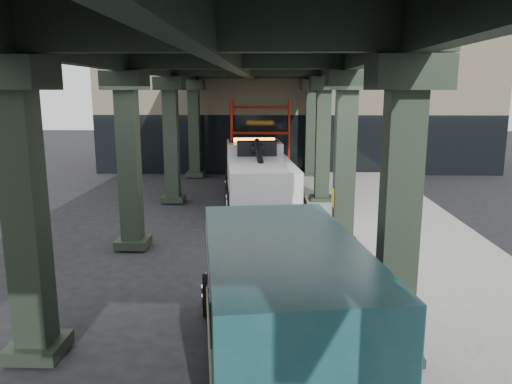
# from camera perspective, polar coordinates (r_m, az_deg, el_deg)

# --- Properties ---
(ground) EXTENTS (90.00, 90.00, 0.00)m
(ground) POSITION_cam_1_polar(r_m,az_deg,el_deg) (12.56, -0.98, -9.42)
(ground) COLOR black
(ground) RESTS_ON ground
(sidewalk) EXTENTS (5.00, 40.00, 0.15)m
(sidewalk) POSITION_cam_1_polar(r_m,az_deg,el_deg) (14.93, 17.03, -6.18)
(sidewalk) COLOR gray
(sidewalk) RESTS_ON ground
(lane_stripe) EXTENTS (0.12, 38.00, 0.01)m
(lane_stripe) POSITION_cam_1_polar(r_m,az_deg,el_deg) (14.47, 6.18, -6.58)
(lane_stripe) COLOR silver
(lane_stripe) RESTS_ON ground
(viaduct) EXTENTS (7.40, 32.00, 6.40)m
(viaduct) POSITION_cam_1_polar(r_m,az_deg,el_deg) (13.78, -2.38, 15.57)
(viaduct) COLOR black
(viaduct) RESTS_ON ground
(building) EXTENTS (22.00, 10.00, 8.00)m
(building) POSITION_cam_1_polar(r_m,az_deg,el_deg) (31.75, 4.41, 10.64)
(building) COLOR #C6B793
(building) RESTS_ON ground
(scaffolding) EXTENTS (3.08, 0.88, 4.00)m
(scaffolding) POSITION_cam_1_polar(r_m,az_deg,el_deg) (26.47, 0.51, 6.39)
(scaffolding) COLOR red
(scaffolding) RESTS_ON ground
(tow_truck) EXTENTS (3.05, 8.28, 2.66)m
(tow_truck) POSITION_cam_1_polar(r_m,az_deg,el_deg) (19.48, 0.15, 2.11)
(tow_truck) COLOR black
(tow_truck) RESTS_ON ground
(towed_van) EXTENTS (3.05, 6.12, 2.38)m
(towed_van) POSITION_cam_1_polar(r_m,az_deg,el_deg) (7.87, 2.64, -12.60)
(towed_van) COLOR #133F45
(towed_van) RESTS_ON ground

